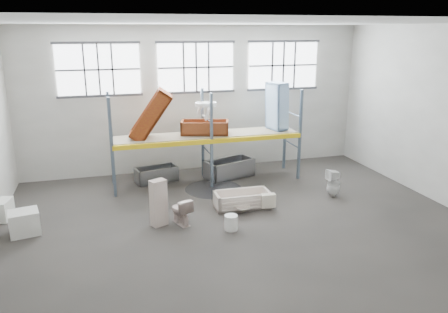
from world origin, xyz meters
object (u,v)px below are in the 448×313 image
object	(u,v)px
steel_tub_right	(229,168)
rust_tub_flat	(205,127)
cistern_tall	(159,203)
bucket	(231,223)
toilet_white	(333,183)
carton_near	(24,223)
toilet_beige	(181,211)
steel_tub_left	(156,174)
bathtub_beige	(242,200)
blue_tub_upright	(277,106)

from	to	relation	value
steel_tub_right	rust_tub_flat	xyz separation A→B (m)	(-0.89, -0.19, 1.52)
cistern_tall	bucket	world-z (taller)	cistern_tall
rust_tub_flat	bucket	size ratio (longest dim) A/B	3.91
toilet_white	bucket	world-z (taller)	toilet_white
carton_near	toilet_beige	bearing A→B (deg)	-7.23
cistern_tall	steel_tub_left	xyz separation A→B (m)	(0.38, 3.40, -0.36)
bathtub_beige	toilet_white	size ratio (longest dim) A/B	1.83
steel_tub_right	rust_tub_flat	world-z (taller)	rust_tub_flat
toilet_white	toilet_beige	bearing A→B (deg)	-85.89
toilet_white	steel_tub_right	bearing A→B (deg)	-140.17
rust_tub_flat	steel_tub_right	bearing A→B (deg)	12.37
steel_tub_right	bucket	size ratio (longest dim) A/B	4.27
toilet_beige	blue_tub_upright	world-z (taller)	blue_tub_upright
rust_tub_flat	blue_tub_upright	bearing A→B (deg)	-0.37
toilet_beige	steel_tub_right	xyz separation A→B (m)	(2.28, 3.26, -0.05)
steel_tub_right	blue_tub_upright	bearing A→B (deg)	-7.57
bucket	carton_near	bearing A→B (deg)	166.47
carton_near	steel_tub_left	bearing A→B (deg)	39.49
cistern_tall	blue_tub_upright	size ratio (longest dim) A/B	0.78
cistern_tall	steel_tub_left	distance (m)	3.44
cistern_tall	steel_tub_left	size ratio (longest dim) A/B	0.90
steel_tub_left	blue_tub_upright	bearing A→B (deg)	-6.06
bathtub_beige	steel_tub_left	distance (m)	3.52
bathtub_beige	cistern_tall	bearing A→B (deg)	-166.20
bathtub_beige	carton_near	xyz separation A→B (m)	(-5.66, -0.11, 0.07)
carton_near	blue_tub_upright	bearing A→B (deg)	18.52
blue_tub_upright	carton_near	size ratio (longest dim) A/B	2.26
bathtub_beige	rust_tub_flat	size ratio (longest dim) A/B	1.03
toilet_white	rust_tub_flat	xyz separation A→B (m)	(-3.36, 2.41, 1.40)
bathtub_beige	steel_tub_right	xyz separation A→B (m)	(0.42, 2.66, 0.07)
rust_tub_flat	blue_tub_upright	xyz separation A→B (m)	(2.46, -0.02, 0.57)
bathtub_beige	blue_tub_upright	bearing A→B (deg)	52.39
blue_tub_upright	bucket	xyz separation A→B (m)	(-2.72, -3.75, -2.20)
steel_tub_right	blue_tub_upright	world-z (taller)	blue_tub_upright
bathtub_beige	carton_near	bearing A→B (deg)	-177.27
toilet_beige	cistern_tall	distance (m)	0.61
rust_tub_flat	toilet_white	bearing A→B (deg)	-35.68
blue_tub_upright	bucket	world-z (taller)	blue_tub_upright
cistern_tall	steel_tub_left	bearing A→B (deg)	59.60
toilet_beige	toilet_white	distance (m)	4.80
rust_tub_flat	toilet_beige	bearing A→B (deg)	-114.53
toilet_beige	cistern_tall	bearing A→B (deg)	-26.35
cistern_tall	blue_tub_upright	world-z (taller)	blue_tub_upright
steel_tub_right	rust_tub_flat	distance (m)	1.77
steel_tub_left	carton_near	distance (m)	4.71
toilet_beige	bathtub_beige	bearing A→B (deg)	178.94
toilet_beige	steel_tub_right	distance (m)	3.98
steel_tub_left	bucket	size ratio (longest dim) A/B	3.50
cistern_tall	bathtub_beige	bearing A→B (deg)	-11.72
cistern_tall	carton_near	bearing A→B (deg)	148.88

